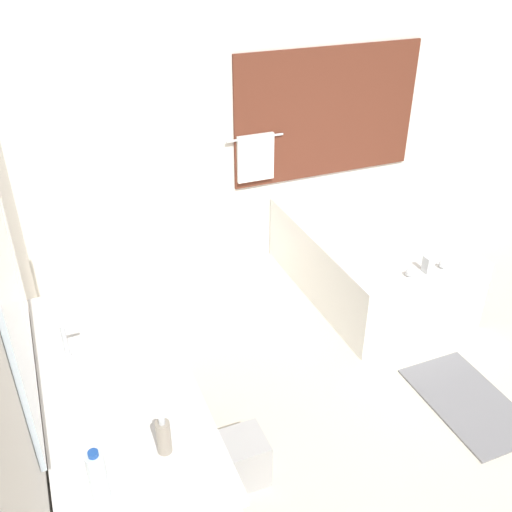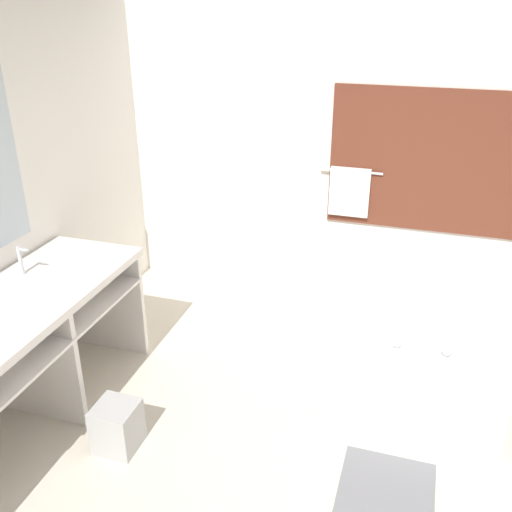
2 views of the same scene
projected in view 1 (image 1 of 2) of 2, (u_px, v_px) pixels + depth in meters
The scene contains 10 objects.
ground_plane at pixel (428, 411), 3.63m from camera, with size 16.00×16.00×0.00m, color beige.
wall_back_with_blinds at pixel (287, 108), 4.71m from camera, with size 7.40×0.13×2.70m.
wall_left_with_mirror at pixel (6, 324), 2.20m from camera, with size 0.08×7.40×2.70m.
vanity_counter at pixel (121, 408), 2.79m from camera, with size 0.68×1.65×0.86m.
sink_faucet at pixel (66, 342), 2.75m from camera, with size 0.09×0.04×0.18m.
bathtub at pixel (367, 255), 4.68m from camera, with size 1.04×1.63×0.69m.
water_bottle_1 at pixel (98, 477), 2.05m from camera, with size 0.07×0.07×0.25m.
soap_dispenser at pixel (164, 437), 2.25m from camera, with size 0.06×0.06×0.19m.
waste_bin at pixel (244, 458), 3.13m from camera, with size 0.24×0.24×0.29m.
bath_mat at pixel (468, 402), 3.68m from camera, with size 0.50×0.84×0.02m.
Camera 1 is at (-2.00, -1.99, 2.71)m, focal length 40.00 mm.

